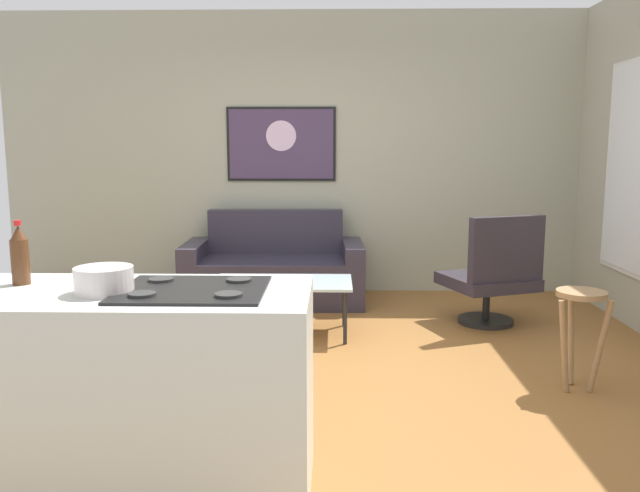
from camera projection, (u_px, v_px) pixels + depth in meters
The scene contains 10 objects.
ground at pixel (311, 373), 4.31m from camera, with size 6.40×6.40×0.04m, color #8F5D2C.
back_wall at pixel (320, 154), 6.48m from camera, with size 6.40×0.05×2.80m, color #A6A892.
couch at pixel (274, 272), 6.16m from camera, with size 1.71×0.87×0.86m.
coffee_table at pixel (283, 285), 5.06m from camera, with size 1.09×0.59×0.43m.
armchair at pixel (493, 275), 5.29m from camera, with size 0.84×0.82×0.93m.
bar_stool at pixel (580, 315), 3.89m from camera, with size 0.34×0.33×0.62m.
kitchen_counter at pixel (133, 393), 2.72m from camera, with size 1.51×0.70×0.92m.
soda_bottle at pixel (20, 256), 2.76m from camera, with size 0.08×0.08×0.28m.
mixing_bowl at pixel (104, 280), 2.60m from camera, with size 0.24×0.24×0.11m.
wall_painting at pixel (281, 144), 6.43m from camera, with size 1.09×0.03×0.74m.
Camera 1 is at (0.15, -4.12, 1.49)m, focal length 36.06 mm.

